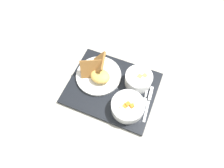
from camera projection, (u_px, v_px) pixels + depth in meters
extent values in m
plane|color=#ADA89E|center=(112.00, 88.00, 0.93)|extent=(4.00, 4.00, 0.00)
cube|color=black|center=(112.00, 88.00, 0.93)|extent=(0.43, 0.36, 0.01)
cylinder|color=white|center=(128.00, 107.00, 0.85)|extent=(0.14, 0.14, 0.05)
torus|color=white|center=(128.00, 105.00, 0.83)|extent=(0.14, 0.14, 0.01)
cylinder|color=#A8D184|center=(124.00, 106.00, 0.83)|extent=(0.04, 0.04, 0.01)
cylinder|color=#A8D184|center=(135.00, 106.00, 0.83)|extent=(0.04, 0.04, 0.01)
cylinder|color=#A8D184|center=(129.00, 111.00, 0.82)|extent=(0.04, 0.04, 0.02)
cylinder|color=#A8D184|center=(123.00, 107.00, 0.83)|extent=(0.04, 0.04, 0.01)
cylinder|color=#A8D184|center=(133.00, 101.00, 0.84)|extent=(0.04, 0.04, 0.00)
cylinder|color=#A8D184|center=(133.00, 103.00, 0.83)|extent=(0.04, 0.05, 0.01)
cube|color=orange|center=(125.00, 106.00, 0.83)|extent=(0.02, 0.02, 0.01)
cube|color=orange|center=(132.00, 107.00, 0.82)|extent=(0.02, 0.02, 0.01)
cube|color=orange|center=(128.00, 104.00, 0.83)|extent=(0.03, 0.03, 0.01)
cube|color=orange|center=(132.00, 106.00, 0.82)|extent=(0.02, 0.02, 0.01)
cylinder|color=white|center=(138.00, 79.00, 0.91)|extent=(0.12, 0.12, 0.06)
torus|color=white|center=(139.00, 76.00, 0.88)|extent=(0.12, 0.12, 0.01)
cylinder|color=olive|center=(139.00, 79.00, 0.90)|extent=(0.11, 0.11, 0.05)
cube|color=tan|center=(140.00, 77.00, 0.88)|extent=(0.02, 0.02, 0.01)
cube|color=tan|center=(145.00, 76.00, 0.89)|extent=(0.03, 0.03, 0.01)
cylinder|color=white|center=(99.00, 76.00, 0.94)|extent=(0.21, 0.21, 0.01)
ellipsoid|color=#EAB756|center=(100.00, 76.00, 0.91)|extent=(0.10, 0.09, 0.04)
cube|color=#93602D|center=(97.00, 65.00, 0.93)|extent=(0.10, 0.12, 0.09)
cube|color=#93602D|center=(92.00, 71.00, 0.92)|extent=(0.12, 0.11, 0.09)
cube|color=silver|center=(146.00, 111.00, 0.86)|extent=(0.03, 0.10, 0.00)
cube|color=silver|center=(151.00, 94.00, 0.90)|extent=(0.03, 0.07, 0.01)
ellipsoid|color=silver|center=(144.00, 102.00, 0.88)|extent=(0.04, 0.05, 0.01)
cube|color=silver|center=(147.00, 88.00, 0.92)|extent=(0.03, 0.10, 0.01)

